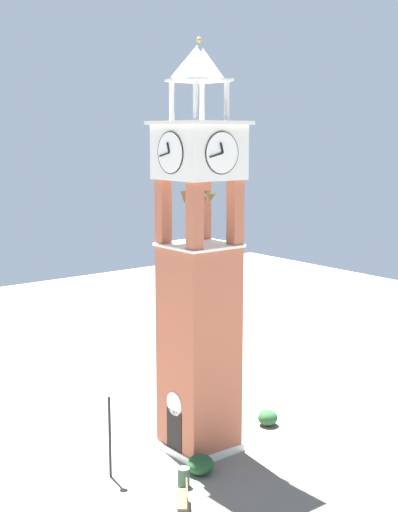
{
  "coord_description": "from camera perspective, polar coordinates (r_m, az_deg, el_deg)",
  "views": [
    {
      "loc": [
        24.73,
        -19.63,
        14.61
      ],
      "look_at": [
        0.0,
        0.0,
        9.19
      ],
      "focal_mm": 50.13,
      "sensor_mm": 36.0,
      "label": 1
    }
  ],
  "objects": [
    {
      "name": "shrub_near_entry",
      "position": [
        37.28,
        5.5,
        -12.71
      ],
      "size": [
        1.0,
        1.0,
        0.81
      ],
      "primitive_type": "ellipsoid",
      "color": "#234C28",
      "rests_on": "ground"
    },
    {
      "name": "park_bench",
      "position": [
        29.62,
        -1.23,
        -18.75
      ],
      "size": [
        1.55,
        1.3,
        0.95
      ],
      "color": "brown",
      "rests_on": "ground"
    },
    {
      "name": "clock_tower",
      "position": [
        32.31,
        -0.0,
        -2.56
      ],
      "size": [
        3.44,
        3.44,
        18.68
      ],
      "color": "#AD5B42",
      "rests_on": "ground"
    },
    {
      "name": "shrub_left_of_tower",
      "position": [
        32.35,
        0.11,
        -16.3
      ],
      "size": [
        1.19,
        1.19,
        0.82
      ],
      "primitive_type": "ellipsoid",
      "color": "#234C28",
      "rests_on": "ground"
    },
    {
      "name": "trash_bin",
      "position": [
        31.35,
        -1.24,
        -17.22
      ],
      "size": [
        0.52,
        0.52,
        0.8
      ],
      "primitive_type": "cylinder",
      "color": "#38513D",
      "rests_on": "ground"
    },
    {
      "name": "ground",
      "position": [
        34.79,
        0.0,
        -15.09
      ],
      "size": [
        80.0,
        80.0,
        0.0
      ],
      "primitive_type": "plane",
      "color": "gray"
    },
    {
      "name": "lamp_post",
      "position": [
        31.34,
        -7.17,
        -12.57
      ],
      "size": [
        0.36,
        0.36,
        3.98
      ],
      "color": "black",
      "rests_on": "ground"
    }
  ]
}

